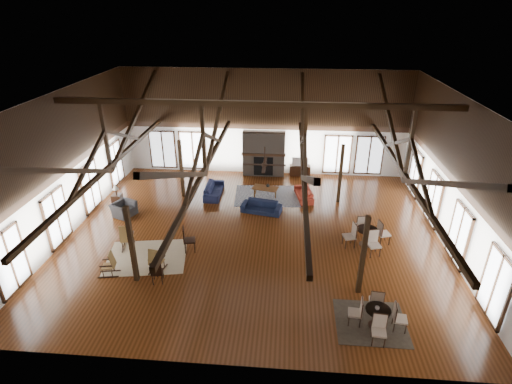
# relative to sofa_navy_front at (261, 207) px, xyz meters

# --- Properties ---
(floor) EXTENTS (16.00, 16.00, 0.00)m
(floor) POSITION_rel_sofa_navy_front_xyz_m (-0.19, -2.06, -0.28)
(floor) COLOR #5C2D13
(floor) RESTS_ON ground
(ceiling) EXTENTS (16.00, 14.00, 0.02)m
(ceiling) POSITION_rel_sofa_navy_front_xyz_m (-0.19, -2.06, 5.72)
(ceiling) COLOR black
(ceiling) RESTS_ON wall_back
(wall_back) EXTENTS (16.00, 0.02, 6.00)m
(wall_back) POSITION_rel_sofa_navy_front_xyz_m (-0.19, 4.94, 2.72)
(wall_back) COLOR white
(wall_back) RESTS_ON floor
(wall_front) EXTENTS (16.00, 0.02, 6.00)m
(wall_front) POSITION_rel_sofa_navy_front_xyz_m (-0.19, -9.06, 2.72)
(wall_front) COLOR white
(wall_front) RESTS_ON floor
(wall_left) EXTENTS (0.02, 14.00, 6.00)m
(wall_left) POSITION_rel_sofa_navy_front_xyz_m (-8.19, -2.06, 2.72)
(wall_left) COLOR white
(wall_left) RESTS_ON floor
(wall_right) EXTENTS (0.02, 14.00, 6.00)m
(wall_right) POSITION_rel_sofa_navy_front_xyz_m (7.81, -2.06, 2.72)
(wall_right) COLOR white
(wall_right) RESTS_ON floor
(roof_truss) EXTENTS (15.60, 14.07, 3.14)m
(roof_truss) POSITION_rel_sofa_navy_front_xyz_m (-0.19, -2.06, 3.75)
(roof_truss) COLOR black
(roof_truss) RESTS_ON wall_back
(post_grid) EXTENTS (8.16, 7.16, 3.05)m
(post_grid) POSITION_rel_sofa_navy_front_xyz_m (-0.19, -2.06, 1.25)
(post_grid) COLOR black
(post_grid) RESTS_ON floor
(fireplace) EXTENTS (2.50, 0.69, 2.60)m
(fireplace) POSITION_rel_sofa_navy_front_xyz_m (-0.19, 4.61, 1.01)
(fireplace) COLOR brown
(fireplace) RESTS_ON floor
(ceiling_fan) EXTENTS (1.60, 1.60, 0.75)m
(ceiling_fan) POSITION_rel_sofa_navy_front_xyz_m (0.31, -3.06, 3.45)
(ceiling_fan) COLOR black
(ceiling_fan) RESTS_ON roof_truss
(sofa_navy_front) EXTENTS (2.03, 1.12, 0.56)m
(sofa_navy_front) POSITION_rel_sofa_navy_front_xyz_m (0.00, 0.00, 0.00)
(sofa_navy_front) COLOR #131B35
(sofa_navy_front) RESTS_ON floor
(sofa_navy_left) EXTENTS (2.05, 0.82, 0.60)m
(sofa_navy_left) POSITION_rel_sofa_navy_front_xyz_m (-2.62, 1.68, 0.02)
(sofa_navy_left) COLOR #151B3B
(sofa_navy_left) RESTS_ON floor
(sofa_orange) EXTENTS (1.86, 1.01, 0.52)m
(sofa_orange) POSITION_rel_sofa_navy_front_xyz_m (2.08, 1.69, -0.02)
(sofa_orange) COLOR #AA3221
(sofa_orange) RESTS_ON floor
(coffee_table) EXTENTS (1.41, 0.92, 0.50)m
(coffee_table) POSITION_rel_sofa_navy_front_xyz_m (0.08, 1.76, 0.16)
(coffee_table) COLOR brown
(coffee_table) RESTS_ON floor
(vase) EXTENTS (0.20, 0.20, 0.20)m
(vase) POSITION_rel_sofa_navy_front_xyz_m (0.21, 1.85, 0.32)
(vase) COLOR #B2B2B2
(vase) RESTS_ON coffee_table
(armchair) EXTENTS (1.28, 1.21, 0.66)m
(armchair) POSITION_rel_sofa_navy_front_xyz_m (-6.50, -0.83, 0.05)
(armchair) COLOR #2A2A2C
(armchair) RESTS_ON floor
(side_table_lamp) EXTENTS (0.45, 0.45, 1.14)m
(side_table_lamp) POSITION_rel_sofa_navy_front_xyz_m (-7.20, 0.12, 0.15)
(side_table_lamp) COLOR black
(side_table_lamp) RESTS_ON floor
(rocking_chair_a) EXTENTS (0.64, 0.93, 1.10)m
(rocking_chair_a) POSITION_rel_sofa_navy_front_xyz_m (-5.28, -3.58, 0.24)
(rocking_chair_a) COLOR olive
(rocking_chair_a) RESTS_ON floor
(rocking_chair_b) EXTENTS (0.56, 0.85, 1.01)m
(rocking_chair_b) POSITION_rel_sofa_navy_front_xyz_m (-3.62, -5.00, 0.20)
(rocking_chair_b) COLOR olive
(rocking_chair_b) RESTS_ON floor
(rocking_chair_c) EXTENTS (0.82, 0.53, 0.98)m
(rocking_chair_c) POSITION_rel_sofa_navy_front_xyz_m (-5.25, -5.32, 0.18)
(rocking_chair_c) COLOR olive
(rocking_chair_c) RESTS_ON floor
(side_chair_a) EXTENTS (0.56, 0.56, 1.10)m
(side_chair_a) POSITION_rel_sofa_navy_front_xyz_m (-2.78, -3.56, 0.36)
(side_chair_a) COLOR black
(side_chair_a) RESTS_ON floor
(side_chair_b) EXTENTS (0.47, 0.47, 0.96)m
(side_chair_b) POSITION_rel_sofa_navy_front_xyz_m (-3.36, -5.70, 0.28)
(side_chair_b) COLOR black
(side_chair_b) RESTS_ON floor
(cafe_table_near) EXTENTS (1.83, 1.83, 0.94)m
(cafe_table_near) POSITION_rel_sofa_navy_front_xyz_m (4.12, -7.19, 0.19)
(cafe_table_near) COLOR black
(cafe_table_near) RESTS_ON floor
(cafe_table_far) EXTENTS (2.05, 2.05, 1.05)m
(cafe_table_far) POSITION_rel_sofa_navy_front_xyz_m (4.56, -2.49, 0.24)
(cafe_table_far) COLOR black
(cafe_table_far) RESTS_ON floor
(cup_near) EXTENTS (0.15, 0.15, 0.11)m
(cup_near) POSITION_rel_sofa_navy_front_xyz_m (4.08, -7.20, 0.45)
(cup_near) COLOR #B2B2B2
(cup_near) RESTS_ON cafe_table_near
(cup_far) EXTENTS (0.18, 0.18, 0.11)m
(cup_far) POSITION_rel_sofa_navy_front_xyz_m (4.46, -2.55, 0.53)
(cup_far) COLOR #B2B2B2
(cup_far) RESTS_ON cafe_table_far
(tv_console) EXTENTS (1.20, 0.45, 0.60)m
(tv_console) POSITION_rel_sofa_navy_front_xyz_m (1.92, 4.69, 0.02)
(tv_console) COLOR black
(tv_console) RESTS_ON floor
(television) EXTENTS (0.92, 0.13, 0.53)m
(television) POSITION_rel_sofa_navy_front_xyz_m (1.91, 4.69, 0.58)
(television) COLOR #B2B2B2
(television) RESTS_ON tv_console
(rug_tan) EXTENTS (3.42, 2.88, 0.01)m
(rug_tan) POSITION_rel_sofa_navy_front_xyz_m (-4.31, -4.13, -0.27)
(rug_tan) COLOR tan
(rug_tan) RESTS_ON floor
(rug_navy) EXTENTS (3.48, 2.70, 0.01)m
(rug_navy) POSITION_rel_sofa_navy_front_xyz_m (0.19, 1.80, -0.27)
(rug_navy) COLOR #182243
(rug_navy) RESTS_ON floor
(rug_dark) EXTENTS (2.23, 2.03, 0.01)m
(rug_dark) POSITION_rel_sofa_navy_front_xyz_m (3.99, -7.05, -0.27)
(rug_dark) COLOR black
(rug_dark) RESTS_ON floor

